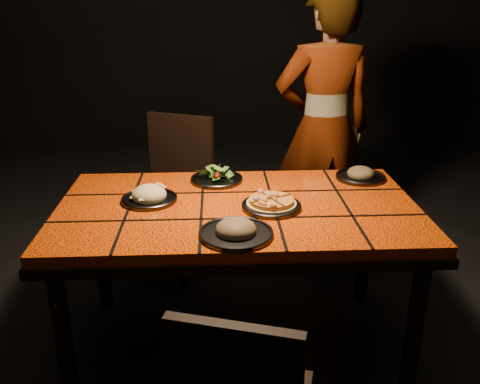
{
  "coord_description": "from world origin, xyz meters",
  "views": [
    {
      "loc": [
        -0.09,
        -2.09,
        1.63
      ],
      "look_at": [
        0.01,
        -0.02,
        0.82
      ],
      "focal_mm": 38.0,
      "sensor_mm": 36.0,
      "label": 1
    }
  ],
  "objects_px": {
    "plate_pasta": "(149,196)",
    "diner": "(324,129)",
    "chair_far_left": "(174,183)",
    "dining_table": "(238,221)",
    "chair_far_right": "(327,186)",
    "plate_pizza": "(271,204)"
  },
  "relations": [
    {
      "from": "plate_pasta",
      "to": "diner",
      "type": "bearing_deg",
      "value": 41.83
    },
    {
      "from": "chair_far_left",
      "to": "plate_pasta",
      "type": "relative_size",
      "value": 3.73
    },
    {
      "from": "dining_table",
      "to": "plate_pasta",
      "type": "distance_m",
      "value": 0.42
    },
    {
      "from": "chair_far_left",
      "to": "diner",
      "type": "height_order",
      "value": "diner"
    },
    {
      "from": "chair_far_right",
      "to": "diner",
      "type": "xyz_separation_m",
      "value": [
        -0.03,
        0.04,
        0.37
      ]
    },
    {
      "from": "dining_table",
      "to": "chair_far_right",
      "type": "distance_m",
      "value": 1.1
    },
    {
      "from": "dining_table",
      "to": "chair_far_left",
      "type": "xyz_separation_m",
      "value": [
        -0.35,
        0.85,
        -0.13
      ]
    },
    {
      "from": "dining_table",
      "to": "plate_pizza",
      "type": "bearing_deg",
      "value": -17.42
    },
    {
      "from": "plate_pizza",
      "to": "dining_table",
      "type": "bearing_deg",
      "value": 162.58
    },
    {
      "from": "dining_table",
      "to": "chair_far_left",
      "type": "distance_m",
      "value": 0.93
    },
    {
      "from": "diner",
      "to": "chair_far_left",
      "type": "bearing_deg",
      "value": -1.69
    },
    {
      "from": "dining_table",
      "to": "chair_far_left",
      "type": "height_order",
      "value": "chair_far_left"
    },
    {
      "from": "plate_pizza",
      "to": "diner",
      "type": "bearing_deg",
      "value": 66.38
    },
    {
      "from": "diner",
      "to": "plate_pizza",
      "type": "distance_m",
      "value": 1.07
    },
    {
      "from": "dining_table",
      "to": "plate_pasta",
      "type": "height_order",
      "value": "plate_pasta"
    },
    {
      "from": "dining_table",
      "to": "diner",
      "type": "xyz_separation_m",
      "value": [
        0.57,
        0.93,
        0.18
      ]
    },
    {
      "from": "diner",
      "to": "plate_pasta",
      "type": "distance_m",
      "value": 1.31
    },
    {
      "from": "dining_table",
      "to": "plate_pasta",
      "type": "bearing_deg",
      "value": 171.13
    },
    {
      "from": "chair_far_right",
      "to": "diner",
      "type": "distance_m",
      "value": 0.37
    },
    {
      "from": "dining_table",
      "to": "plate_pasta",
      "type": "relative_size",
      "value": 6.39
    },
    {
      "from": "chair_far_left",
      "to": "diner",
      "type": "relative_size",
      "value": 0.55
    },
    {
      "from": "dining_table",
      "to": "diner",
      "type": "height_order",
      "value": "diner"
    }
  ]
}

